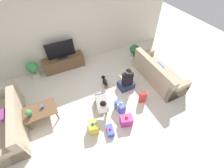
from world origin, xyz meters
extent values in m
plane|color=beige|center=(0.00, 0.00, 0.00)|extent=(16.00, 16.00, 0.00)
cube|color=beige|center=(0.00, 2.63, 1.30)|extent=(8.40, 0.06, 2.60)
cube|color=tan|center=(-2.49, 0.38, 0.22)|extent=(0.82, 2.08, 0.44)
cube|color=tan|center=(-2.18, 0.38, 0.65)|extent=(0.20, 2.08, 0.42)
cube|color=tan|center=(-2.49, 1.34, 0.31)|extent=(0.82, 0.16, 0.62)
cube|color=tan|center=(-2.49, -0.58, 0.31)|extent=(0.82, 0.16, 0.62)
cube|color=#9E4293|center=(-2.38, 0.38, 0.59)|extent=(0.18, 0.34, 0.32)
cube|color=tan|center=(2.49, 0.18, 0.22)|extent=(0.82, 2.08, 0.44)
cube|color=tan|center=(2.18, 0.18, 0.65)|extent=(0.20, 2.08, 0.42)
cube|color=tan|center=(2.49, -0.79, 0.31)|extent=(0.82, 0.16, 0.62)
cube|color=tan|center=(2.49, 1.14, 0.31)|extent=(0.82, 0.16, 0.62)
cube|color=#3366AD|center=(2.38, 0.18, 0.59)|extent=(0.18, 0.34, 0.32)
cube|color=brown|center=(-1.61, 0.35, 0.39)|extent=(0.90, 0.58, 0.03)
cylinder|color=brown|center=(-1.99, 0.12, 0.19)|extent=(0.04, 0.04, 0.37)
cylinder|color=brown|center=(-1.22, 0.12, 0.19)|extent=(0.04, 0.04, 0.37)
cylinder|color=brown|center=(-1.99, 0.58, 0.19)|extent=(0.04, 0.04, 0.37)
cylinder|color=brown|center=(-1.22, 0.58, 0.19)|extent=(0.04, 0.04, 0.37)
cube|color=brown|center=(-0.45, 2.34, 0.26)|extent=(1.54, 0.44, 0.51)
cube|color=black|center=(-0.45, 2.34, 0.54)|extent=(0.36, 0.20, 0.05)
cube|color=black|center=(-0.45, 2.34, 0.87)|extent=(1.01, 0.03, 0.62)
cylinder|color=beige|center=(-1.57, 2.29, 0.10)|extent=(0.27, 0.27, 0.19)
cylinder|color=brown|center=(-1.57, 2.29, 0.25)|extent=(0.05, 0.05, 0.12)
sphere|color=#3D8E47|center=(-1.57, 2.29, 0.49)|extent=(0.41, 0.41, 0.41)
cylinder|color=beige|center=(2.29, 1.57, 0.12)|extent=(0.34, 0.34, 0.24)
cylinder|color=brown|center=(2.29, 1.57, 0.30)|extent=(0.06, 0.06, 0.12)
sphere|color=#286B33|center=(2.29, 1.57, 0.53)|extent=(0.40, 0.40, 0.40)
cube|color=#23232D|center=(0.12, 0.06, 0.14)|extent=(0.37, 0.49, 0.28)
cube|color=white|center=(0.06, -0.24, 0.45)|extent=(0.42, 0.59, 0.49)
sphere|color=tan|center=(0.02, -0.44, 0.68)|extent=(0.19, 0.19, 0.19)
sphere|color=black|center=(0.02, -0.44, 0.71)|extent=(0.17, 0.17, 0.17)
cylinder|color=tan|center=(-0.10, -0.31, 0.25)|extent=(0.12, 0.30, 0.44)
cylinder|color=tan|center=(0.18, -0.37, 0.25)|extent=(0.12, 0.30, 0.44)
cube|color=#283351|center=(1.22, 0.34, 0.12)|extent=(0.53, 0.42, 0.24)
cube|color=black|center=(1.22, 0.28, 0.48)|extent=(0.33, 0.21, 0.48)
sphere|color=beige|center=(1.22, 0.29, 0.80)|extent=(0.17, 0.17, 0.17)
sphere|color=black|center=(1.22, 0.28, 0.83)|extent=(0.16, 0.16, 0.16)
cylinder|color=beige|center=(1.34, 0.49, 0.41)|extent=(0.06, 0.26, 0.06)
cylinder|color=beige|center=(1.09, 0.48, 0.41)|extent=(0.06, 0.26, 0.06)
ellipsoid|color=black|center=(0.58, 0.72, 0.21)|extent=(0.18, 0.37, 0.16)
sphere|color=black|center=(0.61, 0.92, 0.24)|extent=(0.13, 0.13, 0.13)
sphere|color=olive|center=(0.61, 0.98, 0.23)|extent=(0.06, 0.06, 0.06)
cylinder|color=black|center=(0.56, 0.52, 0.24)|extent=(0.03, 0.09, 0.10)
cylinder|color=olive|center=(0.64, 0.82, 0.06)|extent=(0.03, 0.03, 0.13)
cylinder|color=olive|center=(0.55, 0.83, 0.06)|extent=(0.03, 0.03, 0.13)
cylinder|color=olive|center=(0.61, 0.60, 0.06)|extent=(0.03, 0.03, 0.13)
cylinder|color=olive|center=(0.53, 0.61, 0.06)|extent=(0.03, 0.03, 0.13)
cube|color=#CC3389|center=(0.52, -0.89, 0.15)|extent=(0.40, 0.34, 0.29)
cube|color=red|center=(0.52, -0.89, 0.15)|extent=(0.34, 0.13, 0.30)
sphere|color=red|center=(0.52, -0.89, 0.32)|extent=(0.09, 0.09, 0.09)
cube|color=#3D51BC|center=(-0.01, -0.93, 0.08)|extent=(0.23, 0.35, 0.16)
cube|color=#CC3389|center=(-0.01, -0.93, 0.08)|extent=(0.18, 0.06, 0.16)
sphere|color=#CC3389|center=(-0.01, -0.93, 0.18)|extent=(0.06, 0.06, 0.06)
cube|color=yellow|center=(-0.40, -0.68, 0.17)|extent=(0.31, 0.35, 0.34)
cube|color=teal|center=(-0.40, -0.68, 0.17)|extent=(0.25, 0.09, 0.35)
sphere|color=teal|center=(-0.40, -0.68, 0.37)|extent=(0.09, 0.09, 0.09)
cube|color=#3D51BC|center=(0.57, -0.41, 0.17)|extent=(0.23, 0.37, 0.35)
cube|color=yellow|center=(0.57, -0.41, 0.17)|extent=(0.18, 0.06, 0.35)
sphere|color=yellow|center=(0.57, -0.41, 0.37)|extent=(0.06, 0.06, 0.06)
cube|color=red|center=(1.38, -0.44, 0.20)|extent=(0.23, 0.16, 0.41)
torus|color=#4C3823|center=(1.38, -0.44, 0.43)|extent=(0.16, 0.16, 0.01)
cylinder|color=#386BAD|center=(-1.52, 0.40, 0.45)|extent=(0.08, 0.08, 0.09)
torus|color=#386BAD|center=(-1.47, 0.40, 0.45)|extent=(0.06, 0.01, 0.06)
cylinder|color=#336B84|center=(-1.86, 0.29, 0.44)|extent=(0.11, 0.11, 0.07)
sphere|color=#3D8E47|center=(-1.86, 0.29, 0.54)|extent=(0.17, 0.17, 0.17)
camera|label=1|loc=(-0.80, -2.65, 4.01)|focal=24.00mm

